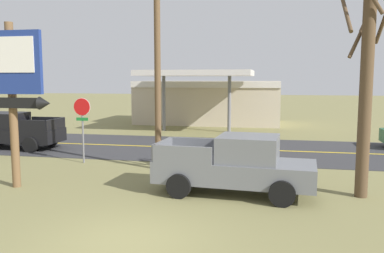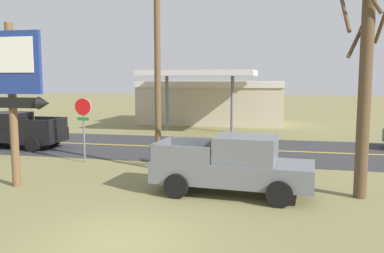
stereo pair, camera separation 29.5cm
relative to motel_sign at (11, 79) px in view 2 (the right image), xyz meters
name	(u,v)px [view 2 (the right image)]	position (x,y,z in m)	size (l,w,h in m)	color
ground_plane	(119,241)	(5.43, -3.75, -3.78)	(180.00, 180.00, 0.00)	olive
road_asphalt	(212,149)	(5.43, 9.25, -3.77)	(140.00, 8.00, 0.02)	#333335
road_centre_line	(212,148)	(5.43, 9.25, -3.75)	(126.00, 0.20, 0.01)	gold
motel_sign	(11,79)	(0.00, 0.00, 0.00)	(2.81, 0.54, 5.71)	brown
stop_sign	(83,118)	(0.37, 4.40, -1.75)	(0.80, 0.08, 2.95)	slate
utility_pole	(157,48)	(4.07, 3.83, 1.29)	(2.13, 0.26, 9.46)	brown
bare_tree	(366,81)	(11.63, 1.25, -0.04)	(1.89, 1.84, 7.50)	brown
gas_station	(212,101)	(3.29, 21.93, -1.83)	(12.00, 11.50, 4.40)	beige
pickup_grey_parked_on_lawn	(234,165)	(7.63, 0.78, -2.81)	(5.33, 2.53, 1.96)	slate
pickup_black_on_road	(16,130)	(-5.19, 7.25, -2.81)	(5.20, 2.24, 1.96)	black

